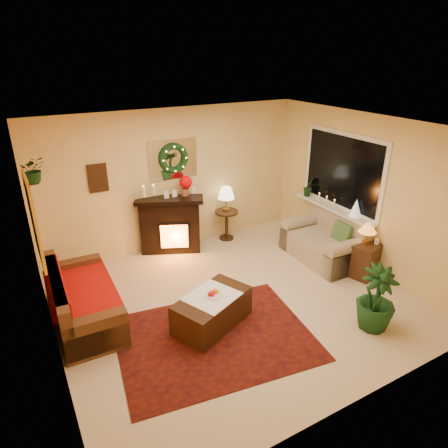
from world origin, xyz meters
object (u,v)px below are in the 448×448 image
sofa (84,293)px  loveseat (323,238)px  fireplace (170,224)px  end_table_square (362,260)px  coffee_table (212,312)px  side_table_round (227,224)px

sofa → loveseat: bearing=-1.8°
fireplace → end_table_square: 3.44m
sofa → coffee_table: 1.79m
sofa → coffee_table: (1.48, -0.98, -0.22)m
end_table_square → coffee_table: size_ratio=0.54×
loveseat → coffee_table: bearing=-163.1°
side_table_round → end_table_square: side_table_round is taller
side_table_round → fireplace: bearing=177.1°
end_table_square → sofa: bearing=166.8°
end_table_square → coffee_table: end_table_square is taller
sofa → fireplace: (1.84, 1.38, 0.12)m
sofa → end_table_square: 4.42m
loveseat → end_table_square: bearing=-73.5°
fireplace → end_table_square: bearing=-19.4°
end_table_square → coffee_table: 2.82m
sofa → side_table_round: bearing=25.4°
sofa → coffee_table: size_ratio=1.64×
end_table_square → loveseat: bearing=105.0°
loveseat → side_table_round: size_ratio=2.45×
fireplace → coffee_table: 2.41m
sofa → end_table_square: sofa is taller
sofa → side_table_round: (3.01, 1.32, -0.10)m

